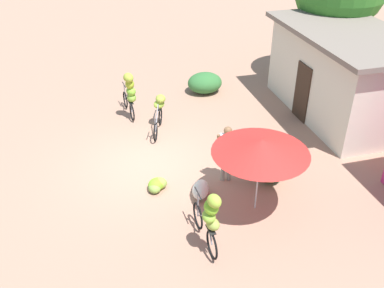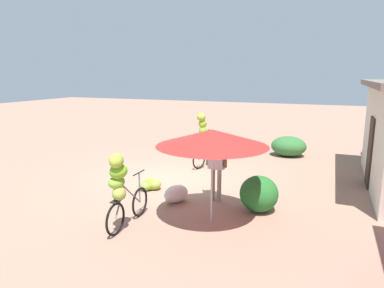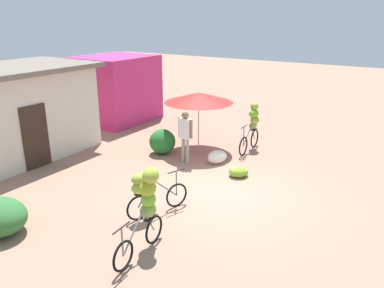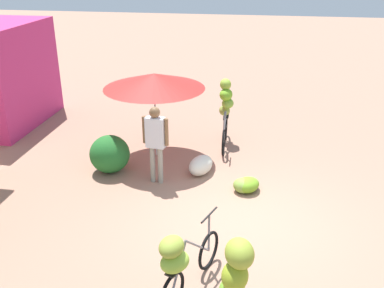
# 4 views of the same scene
# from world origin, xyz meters

# --- Properties ---
(ground_plane) EXTENTS (60.00, 60.00, 0.00)m
(ground_plane) POSITION_xyz_m (0.00, 0.00, 0.00)
(ground_plane) COLOR #9D745E
(hedge_bush_front_left) EXTENTS (1.17, 1.37, 0.79)m
(hedge_bush_front_left) POSITION_xyz_m (-4.47, 3.05, 0.40)
(hedge_bush_front_left) COLOR #306932
(hedge_bush_front_left) RESTS_ON ground
(hedge_bush_front_right) EXTENTS (0.91, 0.91, 0.86)m
(hedge_bush_front_right) POSITION_xyz_m (1.63, 3.09, 0.43)
(hedge_bush_front_right) COLOR #246A2A
(hedge_bush_front_right) RESTS_ON ground
(market_umbrella) EXTENTS (2.38, 2.38, 2.07)m
(market_umbrella) POSITION_xyz_m (2.67, 2.26, 1.90)
(market_umbrella) COLOR beige
(market_umbrella) RESTS_ON ground
(bicycle_leftmost) EXTENTS (1.67, 0.48, 1.74)m
(bicycle_leftmost) POSITION_xyz_m (-3.12, -0.09, 1.02)
(bicycle_leftmost) COLOR black
(bicycle_leftmost) RESTS_ON ground
(bicycle_near_pile) EXTENTS (1.64, 0.74, 1.15)m
(bicycle_near_pile) POSITION_xyz_m (-2.12, 0.73, 0.70)
(bicycle_near_pile) COLOR black
(bicycle_near_pile) RESTS_ON ground
(bicycle_center_loaded) EXTENTS (1.70, 0.45, 1.69)m
(bicycle_center_loaded) POSITION_xyz_m (3.72, 0.67, 0.97)
(bicycle_center_loaded) COLOR black
(bicycle_center_loaded) RESTS_ON ground
(banana_pile_on_ground) EXTENTS (0.67, 0.71, 0.31)m
(banana_pile_on_ground) POSITION_xyz_m (1.21, -0.03, 0.15)
(banana_pile_on_ground) COLOR #81A240
(banana_pile_on_ground) RESTS_ON ground
(produce_sack) EXTENTS (0.82, 0.70, 0.44)m
(produce_sack) POSITION_xyz_m (1.83, 1.03, 0.22)
(produce_sack) COLOR silver
(produce_sack) RESTS_ON ground
(person_vendor) EXTENTS (0.25, 0.58, 1.73)m
(person_vendor) POSITION_xyz_m (1.31, 1.92, 1.06)
(person_vendor) COLOR gray
(person_vendor) RESTS_ON ground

